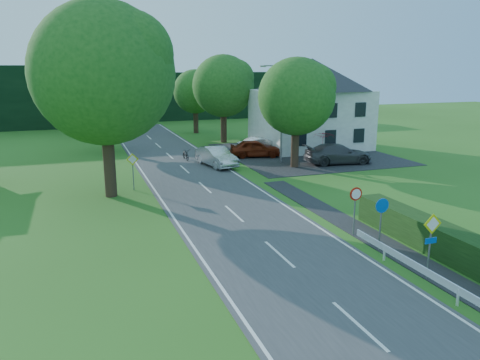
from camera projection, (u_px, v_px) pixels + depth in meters
name	position (u px, v px, depth m)	size (l,w,h in m)	color
road	(223.00, 204.00, 27.28)	(7.00, 80.00, 0.04)	#3E3D40
parking_pad	(305.00, 154.00, 43.08)	(14.00, 16.00, 0.04)	black
line_edge_left	(168.00, 209.00, 26.22)	(0.12, 80.00, 0.01)	white
line_edge_right	(274.00, 198.00, 28.32)	(0.12, 80.00, 0.01)	white
line_centre	(223.00, 203.00, 27.27)	(0.12, 80.00, 0.01)	white
tree_main	(105.00, 101.00, 27.63)	(9.40, 9.40, 11.64)	#1A4F17
tree_left_far	(106.00, 106.00, 42.98)	(7.00, 7.00, 8.58)	#1A4F17
tree_right_far	(223.00, 99.00, 48.64)	(7.40, 7.40, 9.09)	#1A4F17
tree_left_back	(103.00, 100.00, 54.20)	(6.60, 6.60, 8.07)	#1A4F17
tree_right_back	(195.00, 101.00, 55.82)	(6.20, 6.20, 7.56)	#1A4F17
tree_right_mid	(296.00, 113.00, 36.35)	(7.00, 7.00, 8.58)	#1A4F17
treeline_right	(182.00, 96.00, 71.20)	(30.00, 5.00, 7.00)	black
house_white	(311.00, 103.00, 45.44)	(10.60, 8.40, 8.60)	silver
streetlight	(280.00, 109.00, 38.00)	(2.03, 0.18, 8.00)	slate
sign_priority_right	(431.00, 234.00, 17.24)	(0.78, 0.09, 2.59)	slate
sign_roundabout	(381.00, 214.00, 20.02)	(0.64, 0.08, 2.37)	slate
sign_speed_limit	(356.00, 200.00, 21.82)	(0.64, 0.11, 2.37)	slate
sign_priority_left	(133.00, 164.00, 29.98)	(0.78, 0.09, 2.44)	slate
moving_car	(216.00, 156.00, 37.46)	(1.65, 4.72, 1.55)	silver
motorcycle	(186.00, 154.00, 40.04)	(0.63, 1.81, 0.95)	black
parked_car_red	(255.00, 148.00, 41.30)	(1.79, 4.46, 1.52)	maroon
parked_car_silver_a	(263.00, 145.00, 42.98)	(1.57, 4.50, 1.48)	silver
parked_car_grey	(338.00, 154.00, 38.40)	(2.28, 5.61, 1.63)	#444347
parasol	(323.00, 144.00, 41.82)	(2.32, 2.37, 2.13)	red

